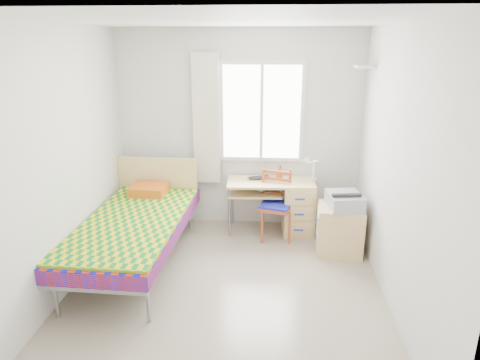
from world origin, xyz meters
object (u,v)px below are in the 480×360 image
Objects in this scene: desk at (293,205)px; bed at (136,224)px; chair at (277,200)px; printer at (345,200)px; cabinet at (339,229)px.

bed is at bearing -154.99° from desk.
bed is 2.04m from desk.
chair is 1.86× the size of printer.
bed is 2.57× the size of chair.
chair is (-0.21, -0.16, 0.11)m from desk.
chair is 1.53× the size of cabinet.
cabinet is (0.75, -0.36, -0.21)m from chair.
desk is 0.76m from cabinet.
desk is at bearing 140.44° from cabinet.
cabinet is 1.21× the size of printer.
cabinet is at bearing 120.01° from printer.
printer is (2.37, 0.40, 0.20)m from bed.
printer reaches higher than desk.
desk is 2.42× the size of printer.
desk is at bearing 29.87° from bed.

